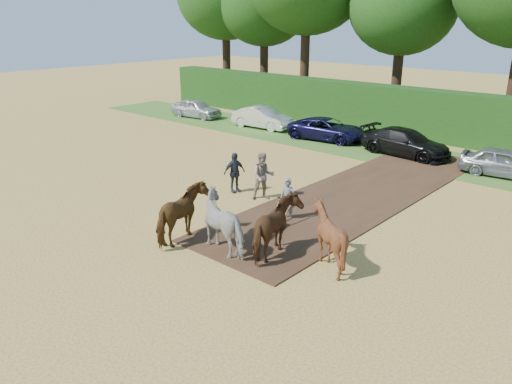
{
  "coord_description": "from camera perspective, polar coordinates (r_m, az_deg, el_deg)",
  "views": [
    {
      "loc": [
        11.52,
        -10.98,
        7.15
      ],
      "look_at": [
        0.67,
        1.17,
        1.4
      ],
      "focal_mm": 35.0,
      "sensor_mm": 36.0,
      "label": 1
    }
  ],
  "objects": [
    {
      "name": "parked_cars",
      "position": [
        30.51,
        8.35,
        7.01
      ],
      "size": [
        25.9,
        3.05,
        1.44
      ],
      "color": "silver",
      "rests_on": "ground"
    },
    {
      "name": "hedgerow",
      "position": [
        32.15,
        20.29,
        8.12
      ],
      "size": [
        46.0,
        1.6,
        3.0
      ],
      "primitive_type": "cube",
      "color": "#14380F",
      "rests_on": "ground"
    },
    {
      "name": "spectator_far",
      "position": [
        21.26,
        -2.49,
        2.24
      ],
      "size": [
        0.68,
        1.09,
        1.74
      ],
      "primitive_type": "imported",
      "rotation": [
        0.0,
        0.0,
        1.3
      ],
      "color": "#292D36",
      "rests_on": "ground"
    },
    {
      "name": "spectator_near",
      "position": [
        20.35,
        0.82,
        1.8
      ],
      "size": [
        1.18,
        1.21,
        1.97
      ],
      "primitive_type": "imported",
      "rotation": [
        0.0,
        0.0,
        0.88
      ],
      "color": "#B5A68E",
      "rests_on": "ground"
    },
    {
      "name": "grass_verge",
      "position": [
        28.42,
        16.48,
        4.09
      ],
      "size": [
        50.0,
        5.0,
        0.03
      ],
      "primitive_type": "cube",
      "color": "#38601E",
      "rests_on": "ground"
    },
    {
      "name": "earth_strip",
      "position": [
        21.78,
        11.92,
        -0.09
      ],
      "size": [
        4.5,
        17.0,
        0.05
      ],
      "primitive_type": "cube",
      "color": "#472D1C",
      "rests_on": "ground"
    },
    {
      "name": "plough_team",
      "position": [
        15.76,
        -0.3,
        -3.75
      ],
      "size": [
        6.36,
        5.31,
        1.9
      ],
      "color": "brown",
      "rests_on": "ground"
    },
    {
      "name": "ground",
      "position": [
        17.45,
        -4.23,
        -4.81
      ],
      "size": [
        120.0,
        120.0,
        0.0
      ],
      "primitive_type": "plane",
      "color": "gold",
      "rests_on": "ground"
    }
  ]
}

